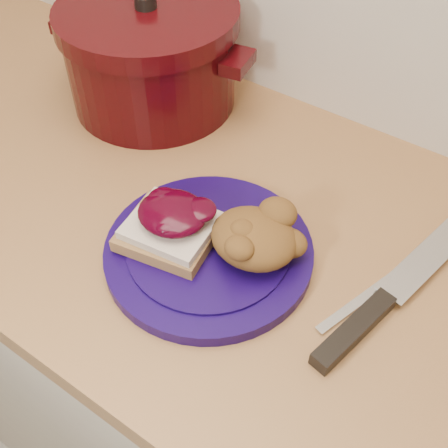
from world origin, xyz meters
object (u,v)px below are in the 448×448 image
Objects in this scene: plate at (209,252)px; dutch_oven at (151,56)px; chef_knife at (378,306)px; butter_knife at (364,297)px; pepper_grinder at (153,56)px.

plate is 0.37m from dutch_oven.
chef_knife reaches higher than butter_knife.
pepper_grinder is (-0.31, 0.26, 0.05)m from plate.
dutch_oven reaches higher than plate.
chef_knife is at bearing 12.19° from plate.
plate is at bearing -40.50° from pepper_grinder.
dutch_oven is 0.05m from pepper_grinder.
dutch_oven is at bearing 140.66° from plate.
chef_knife is 0.02m from butter_knife.
plate is 1.73× the size of butter_knife.
dutch_oven reaches higher than pepper_grinder.
dutch_oven is at bearing 86.91° from butter_knife.
dutch_oven is at bearing -49.88° from pepper_grinder.
dutch_oven is (-0.47, 0.18, 0.08)m from butter_knife.
chef_knife is at bearing -93.26° from butter_knife.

